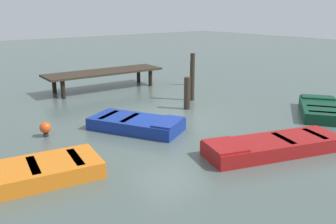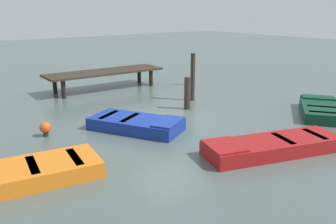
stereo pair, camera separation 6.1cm
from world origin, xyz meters
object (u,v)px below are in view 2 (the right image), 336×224
at_px(mooring_piling_near_left, 187,93).
at_px(rowboat_blue, 137,124).
at_px(mooring_piling_far_right, 193,77).
at_px(marker_buoy, 45,128).
at_px(rowboat_orange, 20,174).
at_px(dock_segment, 105,73).
at_px(mooring_piling_mid_right, 192,73).
at_px(rowboat_red, 273,146).
at_px(rowboat_dark_green, 321,109).

bearing_deg(mooring_piling_near_left, rowboat_blue, -163.28).
bearing_deg(mooring_piling_far_right, marker_buoy, -174.52).
relative_size(rowboat_orange, marker_buoy, 7.96).
distance_m(rowboat_orange, marker_buoy, 3.21).
bearing_deg(dock_segment, mooring_piling_mid_right, -21.79).
relative_size(rowboat_orange, mooring_piling_mid_right, 3.01).
bearing_deg(marker_buoy, dock_segment, 46.16).
relative_size(mooring_piling_near_left, mooring_piling_far_right, 0.63).
xyz_separation_m(rowboat_red, marker_buoy, (-4.61, 5.30, 0.07)).
bearing_deg(rowboat_red, marker_buoy, -30.92).
bearing_deg(mooring_piling_mid_right, mooring_piling_far_right, -131.31).
bearing_deg(dock_segment, rowboat_dark_green, -61.87).
relative_size(dock_segment, rowboat_dark_green, 1.86).
height_order(rowboat_red, rowboat_blue, same).
relative_size(mooring_piling_far_right, marker_buoy, 4.36).
xyz_separation_m(rowboat_red, mooring_piling_far_right, (2.24, 5.95, 0.83)).
xyz_separation_m(mooring_piling_mid_right, mooring_piling_far_right, (-2.18, -2.48, 0.41)).
distance_m(dock_segment, mooring_piling_near_left, 5.41).
xyz_separation_m(rowboat_blue, mooring_piling_near_left, (3.04, 0.91, 0.44)).
distance_m(rowboat_orange, mooring_piling_near_left, 7.72).
bearing_deg(dock_segment, rowboat_blue, -106.77).
xyz_separation_m(rowboat_red, mooring_piling_near_left, (1.10, 4.98, 0.44)).
height_order(mooring_piling_near_left, marker_buoy, mooring_piling_near_left).
height_order(dock_segment, rowboat_dark_green, dock_segment).
bearing_deg(mooring_piling_far_right, mooring_piling_mid_right, 48.69).
bearing_deg(rowboat_dark_green, mooring_piling_mid_right, 55.79).
bearing_deg(rowboat_orange, mooring_piling_near_left, -152.12).
distance_m(rowboat_dark_green, rowboat_blue, 7.18).
bearing_deg(mooring_piling_mid_right, rowboat_red, -117.66).
bearing_deg(mooring_piling_far_right, rowboat_red, -110.62).
distance_m(rowboat_orange, rowboat_red, 6.69).
bearing_deg(rowboat_blue, marker_buoy, -142.87).
bearing_deg(mooring_piling_far_right, rowboat_blue, -155.73).
bearing_deg(marker_buoy, rowboat_orange, -119.72).
distance_m(rowboat_red, rowboat_blue, 4.51).
xyz_separation_m(rowboat_blue, mooring_piling_mid_right, (6.36, 4.37, 0.42)).
relative_size(rowboat_orange, mooring_piling_far_right, 1.82).
distance_m(mooring_piling_far_right, marker_buoy, 6.92).
bearing_deg(rowboat_dark_green, marker_buoy, 120.12).
height_order(rowboat_red, mooring_piling_far_right, mooring_piling_far_right).
xyz_separation_m(mooring_piling_mid_right, mooring_piling_near_left, (-3.32, -3.45, 0.02)).
relative_size(dock_segment, mooring_piling_far_right, 2.86).
distance_m(rowboat_orange, rowboat_blue, 4.53).
bearing_deg(marker_buoy, mooring_piling_near_left, -3.16).
distance_m(rowboat_red, mooring_piling_far_right, 6.42).
height_order(rowboat_orange, rowboat_blue, same).
xyz_separation_m(dock_segment, rowboat_dark_green, (4.43, -9.12, -0.63)).
height_order(dock_segment, mooring_piling_far_right, mooring_piling_far_right).
xyz_separation_m(rowboat_orange, rowboat_dark_green, (10.84, -1.32, 0.00)).
xyz_separation_m(mooring_piling_near_left, mooring_piling_far_right, (1.14, 0.97, 0.39)).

